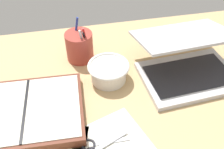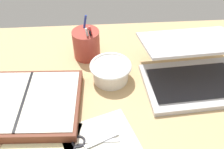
% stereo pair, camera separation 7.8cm
% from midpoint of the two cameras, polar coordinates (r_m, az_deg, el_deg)
% --- Properties ---
extents(desk_top, '(1.40, 1.00, 0.02)m').
position_cam_midpoint_polar(desk_top, '(0.77, 3.34, -9.14)').
color(desk_top, tan).
rests_on(desk_top, ground).
extents(laptop, '(0.34, 0.32, 0.16)m').
position_cam_midpoint_polar(laptop, '(0.88, 20.35, 1.06)').
color(laptop, '#B7B7BC').
rests_on(laptop, desk_top).
extents(bowl, '(0.14, 0.14, 0.07)m').
position_cam_midpoint_polar(bowl, '(0.84, 2.25, 0.67)').
color(bowl, silver).
rests_on(bowl, desk_top).
extents(pen_cup, '(0.10, 0.10, 0.16)m').
position_cam_midpoint_polar(pen_cup, '(0.93, -3.47, 6.89)').
color(pen_cup, '#9E382D').
rests_on(pen_cup, desk_top).
extents(planner, '(0.34, 0.28, 0.04)m').
position_cam_midpoint_polar(planner, '(0.79, -16.61, -6.46)').
color(planner, brown).
rests_on(planner, desk_top).
extents(scissors, '(0.13, 0.07, 0.01)m').
position_cam_midpoint_polar(scissors, '(0.70, -2.88, -15.85)').
color(scissors, '#B7B7BC').
rests_on(scissors, desk_top).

